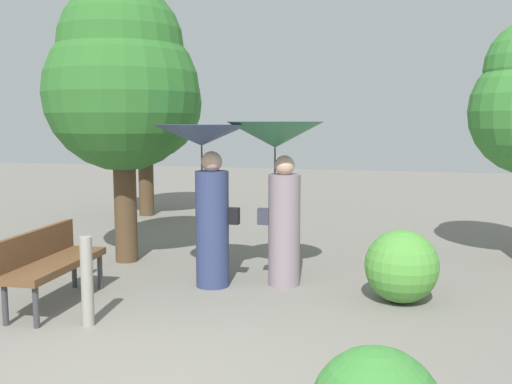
# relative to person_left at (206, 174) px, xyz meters

# --- Properties ---
(person_left) EXTENTS (1.15, 1.15, 1.97)m
(person_left) POSITION_rel_person_left_xyz_m (0.00, 0.00, 0.00)
(person_left) COLOR navy
(person_left) RESTS_ON ground
(person_right) EXTENTS (1.18, 1.18, 2.01)m
(person_right) POSITION_rel_person_left_xyz_m (0.82, 0.28, 0.09)
(person_right) COLOR gray
(person_right) RESTS_ON ground
(park_bench) EXTENTS (0.58, 1.53, 0.83)m
(park_bench) POSITION_rel_person_left_xyz_m (-1.41, -1.16, -0.87)
(park_bench) COLOR #38383D
(park_bench) RESTS_ON ground
(tree_near_left) EXTENTS (2.18, 2.18, 3.92)m
(tree_near_left) POSITION_rel_person_left_xyz_m (-1.56, 0.87, 1.22)
(tree_near_left) COLOR #4C3823
(tree_near_left) RESTS_ON ground
(tree_mid_left) EXTENTS (2.43, 2.43, 4.00)m
(tree_mid_left) POSITION_rel_person_left_xyz_m (-3.09, 4.67, 1.21)
(tree_mid_left) COLOR #4C3823
(tree_mid_left) RESTS_ON ground
(bush_path_left) EXTENTS (0.82, 0.82, 0.82)m
(bush_path_left) POSITION_rel_person_left_xyz_m (2.32, -0.04, -0.97)
(bush_path_left) COLOR #4C9338
(bush_path_left) RESTS_ON ground
(path_marker_post) EXTENTS (0.12, 0.12, 0.90)m
(path_marker_post) POSITION_rel_person_left_xyz_m (-0.66, -1.62, -0.93)
(path_marker_post) COLOR gray
(path_marker_post) RESTS_ON ground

